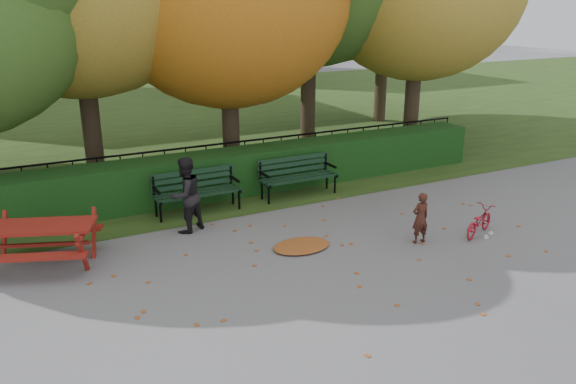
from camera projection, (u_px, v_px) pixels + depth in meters
name	position (u px, v px, depth m)	size (l,w,h in m)	color
ground	(343.00, 268.00, 9.35)	(90.00, 90.00, 0.00)	slate
grass_strip	(143.00, 121.00, 21.15)	(90.00, 90.00, 0.00)	#213214
hedge	(239.00, 172.00, 12.99)	(13.00, 0.90, 1.00)	black
iron_fence	(226.00, 162.00, 13.65)	(14.00, 0.04, 1.02)	black
bench_left	(196.00, 188.00, 11.74)	(1.80, 0.57, 0.88)	black
bench_right	(297.00, 173.00, 12.78)	(1.80, 0.57, 0.88)	black
picnic_table	(40.00, 234.00, 9.25)	(2.11, 1.92, 0.84)	maroon
leaf_pile	(301.00, 246.00, 10.12)	(1.08, 0.75, 0.07)	maroon
leaf_scatter	(334.00, 261.00, 9.60)	(9.00, 5.70, 0.01)	maroon
child	(420.00, 218.00, 10.21)	(0.35, 0.23, 0.96)	#3B1A13
adult	(185.00, 195.00, 10.65)	(0.72, 0.56, 1.47)	black
bicycle	(479.00, 221.00, 10.63)	(0.36, 1.04, 0.55)	maroon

